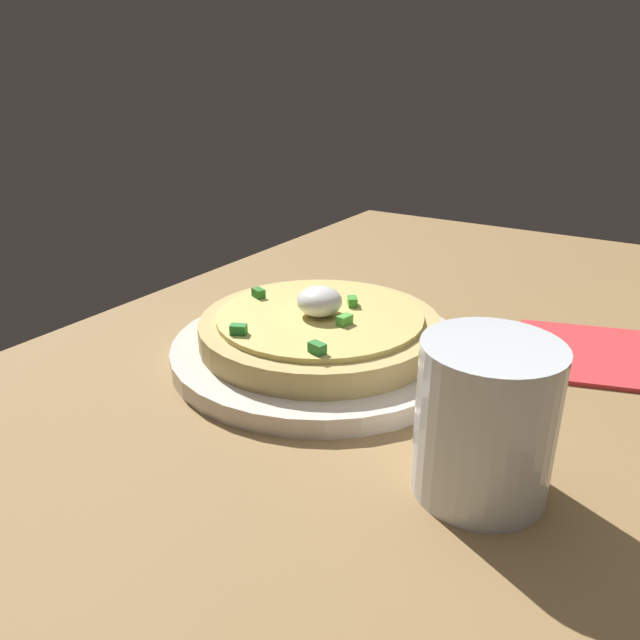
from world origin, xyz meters
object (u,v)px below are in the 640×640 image
object	(u,v)px
plate	(320,349)
pizza	(320,327)
cup_near	(484,428)
napkin	(599,355)

from	to	relation	value
plate	pizza	distance (cm)	2.15
pizza	cup_near	size ratio (longest dim) A/B	2.18
pizza	napkin	size ratio (longest dim) A/B	1.65
pizza	cup_near	xyz separation A→B (cm)	(10.06, 17.69, 1.27)
plate	pizza	xyz separation A→B (cm)	(0.02, 0.00, 2.15)
cup_near	napkin	distance (cm)	24.03
pizza	napkin	distance (cm)	25.04
plate	pizza	world-z (taller)	pizza
cup_near	napkin	size ratio (longest dim) A/B	0.76
cup_near	pizza	bearing A→B (deg)	-119.62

